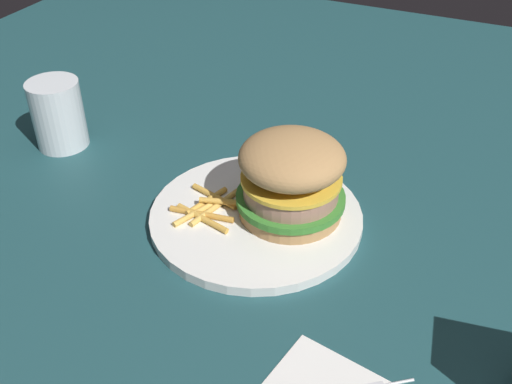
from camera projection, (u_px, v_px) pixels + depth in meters
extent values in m
plane|color=#1E474C|center=(274.00, 231.00, 0.70)|extent=(1.60, 1.60, 0.00)
cylinder|color=white|center=(256.00, 217.00, 0.71)|extent=(0.25, 0.25, 0.01)
cylinder|color=tan|center=(290.00, 206.00, 0.71)|extent=(0.12, 0.12, 0.02)
cylinder|color=#387F2D|center=(291.00, 198.00, 0.70)|extent=(0.13, 0.13, 0.01)
cylinder|color=tan|center=(291.00, 187.00, 0.69)|extent=(0.11, 0.11, 0.02)
cylinder|color=yellow|center=(291.00, 178.00, 0.68)|extent=(0.12, 0.12, 0.00)
ellipsoid|color=tan|center=(292.00, 158.00, 0.67)|extent=(0.12, 0.12, 0.05)
cylinder|color=gold|center=(202.00, 214.00, 0.70)|extent=(0.02, 0.08, 0.01)
cylinder|color=#E5B251|center=(215.00, 207.00, 0.71)|extent=(0.08, 0.03, 0.01)
cylinder|color=gold|center=(215.00, 196.00, 0.73)|extent=(0.02, 0.07, 0.01)
cylinder|color=gold|center=(202.00, 218.00, 0.70)|extent=(0.02, 0.07, 0.01)
cylinder|color=#E5B251|center=(195.00, 213.00, 0.70)|extent=(0.06, 0.03, 0.01)
cylinder|color=gold|center=(221.00, 203.00, 0.71)|extent=(0.02, 0.05, 0.01)
cylinder|color=gold|center=(208.00, 199.00, 0.73)|extent=(0.06, 0.03, 0.01)
cylinder|color=silver|center=(400.00, 380.00, 0.53)|extent=(0.02, 0.02, 0.00)
cylinder|color=silver|center=(58.00, 114.00, 0.83)|extent=(0.07, 0.07, 0.10)
cylinder|color=orange|center=(59.00, 121.00, 0.84)|extent=(0.07, 0.07, 0.07)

